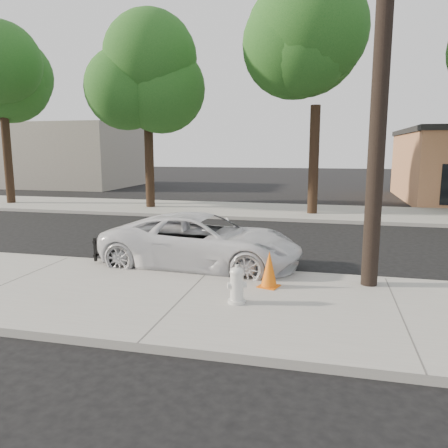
{
  "coord_description": "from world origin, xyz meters",
  "views": [
    {
      "loc": [
        2.68,
        -12.14,
        3.0
      ],
      "look_at": [
        -0.04,
        -0.81,
        1.0
      ],
      "focal_mm": 35.0,
      "sensor_mm": 36.0,
      "label": 1
    }
  ],
  "objects_px": {
    "utility_pole": "(382,61)",
    "fire_hydrant": "(237,286)",
    "traffic_cone": "(269,270)",
    "police_cruiser": "(202,241)"
  },
  "relations": [
    {
      "from": "utility_pole",
      "to": "fire_hydrant",
      "type": "relative_size",
      "value": 12.98
    },
    {
      "from": "police_cruiser",
      "to": "traffic_cone",
      "type": "relative_size",
      "value": 6.55
    },
    {
      "from": "fire_hydrant",
      "to": "traffic_cone",
      "type": "xyz_separation_m",
      "value": [
        0.46,
        1.11,
        0.04
      ]
    },
    {
      "from": "traffic_cone",
      "to": "utility_pole",
      "type": "bearing_deg",
      "value": 17.52
    },
    {
      "from": "utility_pole",
      "to": "traffic_cone",
      "type": "relative_size",
      "value": 11.74
    },
    {
      "from": "utility_pole",
      "to": "police_cruiser",
      "type": "distance_m",
      "value": 5.72
    },
    {
      "from": "fire_hydrant",
      "to": "police_cruiser",
      "type": "bearing_deg",
      "value": 95.57
    },
    {
      "from": "police_cruiser",
      "to": "traffic_cone",
      "type": "xyz_separation_m",
      "value": [
        1.92,
        -1.59,
        -0.18
      ]
    },
    {
      "from": "utility_pole",
      "to": "traffic_cone",
      "type": "height_order",
      "value": "utility_pole"
    },
    {
      "from": "police_cruiser",
      "to": "traffic_cone",
      "type": "height_order",
      "value": "police_cruiser"
    }
  ]
}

